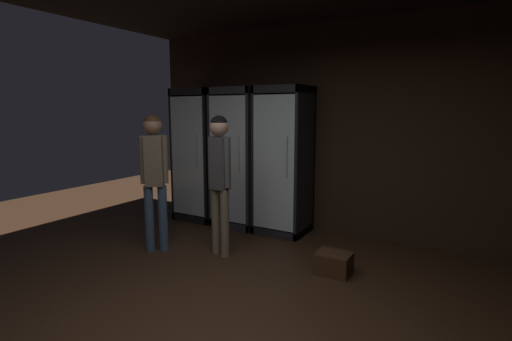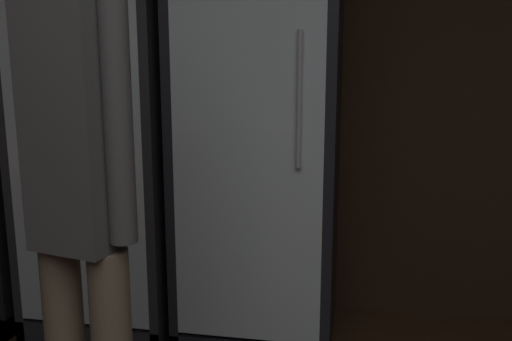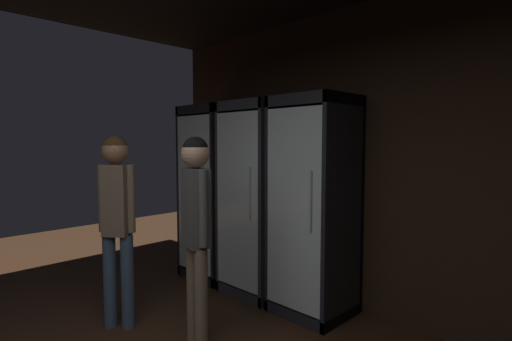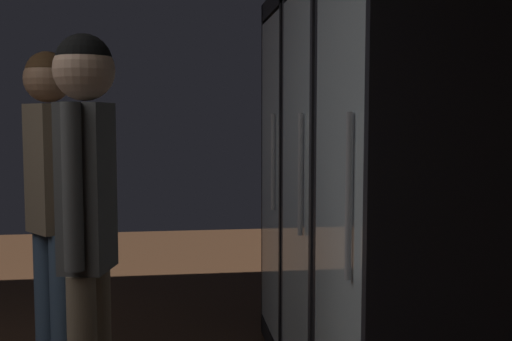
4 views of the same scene
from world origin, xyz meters
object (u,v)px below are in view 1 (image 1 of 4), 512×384
cooler_far_left (30,222)px  cooler_center (245,231)px  cooler_right (374,236)px  shopper_near (155,242)px  cooler_left (131,226)px

cooler_far_left → cooler_center: size_ratio=1.00×
cooler_center → cooler_right: (0.79, -0.00, 0.00)m
cooler_center → shopper_near: (-0.10, -1.02, 0.07)m
cooler_left → cooler_far_left: bearing=-179.9°
cooler_far_left → cooler_left: same height
cooler_center → shopper_near: bearing=-95.5°
cooler_far_left → cooler_right: bearing=0.0°
shopper_near → cooler_center: bearing=84.5°
cooler_right → shopper_near: 1.36m
cooler_far_left → cooler_right: 2.38m
cooler_center → cooler_right: size_ratio=1.00×
cooler_far_left → cooler_center: (1.59, 0.00, 0.00)m
cooler_center → cooler_right: bearing=-0.1°
cooler_far_left → shopper_near: cooler_far_left is taller
cooler_right → shopper_near: cooler_right is taller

